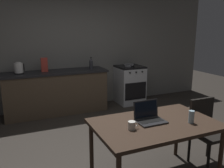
{
  "coord_description": "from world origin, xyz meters",
  "views": [
    {
      "loc": [
        -1.38,
        -2.93,
        1.79
      ],
      "look_at": [
        0.24,
        0.74,
        0.84
      ],
      "focal_mm": 38.48,
      "sensor_mm": 36.0,
      "label": 1
    }
  ],
  "objects_px": {
    "dining_table": "(155,128)",
    "electric_kettle": "(19,68)",
    "stove_oven": "(130,85)",
    "drinking_glass": "(191,117)",
    "chair": "(206,128)",
    "cereal_box": "(44,65)",
    "coffee_mug": "(132,125)",
    "bottle": "(91,64)",
    "laptop": "(149,117)",
    "frying_pan": "(129,65)"
  },
  "relations": [
    {
      "from": "stove_oven",
      "to": "cereal_box",
      "type": "bearing_deg",
      "value": 179.35
    },
    {
      "from": "frying_pan",
      "to": "cereal_box",
      "type": "bearing_deg",
      "value": 178.52
    },
    {
      "from": "chair",
      "to": "cereal_box",
      "type": "relative_size",
      "value": 3.03
    },
    {
      "from": "electric_kettle",
      "to": "cereal_box",
      "type": "bearing_deg",
      "value": 2.31
    },
    {
      "from": "laptop",
      "to": "electric_kettle",
      "type": "height_order",
      "value": "electric_kettle"
    },
    {
      "from": "frying_pan",
      "to": "chair",
      "type": "bearing_deg",
      "value": -96.25
    },
    {
      "from": "electric_kettle",
      "to": "drinking_glass",
      "type": "bearing_deg",
      "value": -61.63
    },
    {
      "from": "frying_pan",
      "to": "coffee_mug",
      "type": "bearing_deg",
      "value": -117.21
    },
    {
      "from": "electric_kettle",
      "to": "bottle",
      "type": "xyz_separation_m",
      "value": [
        1.48,
        -0.05,
        0.01
      ]
    },
    {
      "from": "dining_table",
      "to": "chair",
      "type": "relative_size",
      "value": 1.59
    },
    {
      "from": "chair",
      "to": "drinking_glass",
      "type": "relative_size",
      "value": 6.14
    },
    {
      "from": "laptop",
      "to": "coffee_mug",
      "type": "height_order",
      "value": "laptop"
    },
    {
      "from": "dining_table",
      "to": "coffee_mug",
      "type": "bearing_deg",
      "value": -170.13
    },
    {
      "from": "bottle",
      "to": "electric_kettle",
      "type": "bearing_deg",
      "value": 178.06
    },
    {
      "from": "drinking_glass",
      "to": "cereal_box",
      "type": "xyz_separation_m",
      "value": [
        -1.14,
        3.05,
        0.23
      ]
    },
    {
      "from": "dining_table",
      "to": "stove_oven",
      "type": "bearing_deg",
      "value": 67.41
    },
    {
      "from": "stove_oven",
      "to": "dining_table",
      "type": "bearing_deg",
      "value": -112.59
    },
    {
      "from": "dining_table",
      "to": "laptop",
      "type": "relative_size",
      "value": 4.36
    },
    {
      "from": "electric_kettle",
      "to": "drinking_glass",
      "type": "xyz_separation_m",
      "value": [
        1.64,
        -3.03,
        -0.2
      ]
    },
    {
      "from": "laptop",
      "to": "dining_table",
      "type": "bearing_deg",
      "value": -41.69
    },
    {
      "from": "stove_oven",
      "to": "drinking_glass",
      "type": "bearing_deg",
      "value": -105.27
    },
    {
      "from": "coffee_mug",
      "to": "electric_kettle",
      "type": "bearing_deg",
      "value": 107.89
    },
    {
      "from": "chair",
      "to": "cereal_box",
      "type": "bearing_deg",
      "value": 101.87
    },
    {
      "from": "bottle",
      "to": "dining_table",
      "type": "bearing_deg",
      "value": -94.14
    },
    {
      "from": "cereal_box",
      "to": "electric_kettle",
      "type": "bearing_deg",
      "value": -177.69
    },
    {
      "from": "stove_oven",
      "to": "coffee_mug",
      "type": "relative_size",
      "value": 7.61
    },
    {
      "from": "laptop",
      "to": "stove_oven",
      "type": "bearing_deg",
      "value": 78.45
    },
    {
      "from": "coffee_mug",
      "to": "laptop",
      "type": "bearing_deg",
      "value": 21.79
    },
    {
      "from": "coffee_mug",
      "to": "drinking_glass",
      "type": "relative_size",
      "value": 0.83
    },
    {
      "from": "stove_oven",
      "to": "drinking_glass",
      "type": "height_order",
      "value": "stove_oven"
    },
    {
      "from": "dining_table",
      "to": "chair",
      "type": "bearing_deg",
      "value": 4.71
    },
    {
      "from": "laptop",
      "to": "frying_pan",
      "type": "relative_size",
      "value": 0.8
    },
    {
      "from": "coffee_mug",
      "to": "bottle",
      "type": "bearing_deg",
      "value": 79.42
    },
    {
      "from": "stove_oven",
      "to": "bottle",
      "type": "xyz_separation_m",
      "value": [
        -0.99,
        -0.05,
        0.57
      ]
    },
    {
      "from": "dining_table",
      "to": "cereal_box",
      "type": "distance_m",
      "value": 3.01
    },
    {
      "from": "chair",
      "to": "coffee_mug",
      "type": "bearing_deg",
      "value": 167.95
    },
    {
      "from": "bottle",
      "to": "coffee_mug",
      "type": "relative_size",
      "value": 2.18
    },
    {
      "from": "coffee_mug",
      "to": "chair",
      "type": "bearing_deg",
      "value": 6.17
    },
    {
      "from": "drinking_glass",
      "to": "laptop",
      "type": "bearing_deg",
      "value": 150.59
    },
    {
      "from": "stove_oven",
      "to": "dining_table",
      "type": "height_order",
      "value": "stove_oven"
    },
    {
      "from": "laptop",
      "to": "frying_pan",
      "type": "height_order",
      "value": "laptop"
    },
    {
      "from": "stove_oven",
      "to": "drinking_glass",
      "type": "xyz_separation_m",
      "value": [
        -0.83,
        -3.03,
        0.36
      ]
    },
    {
      "from": "dining_table",
      "to": "coffee_mug",
      "type": "xyz_separation_m",
      "value": [
        -0.33,
        -0.06,
        0.11
      ]
    },
    {
      "from": "chair",
      "to": "bottle",
      "type": "bearing_deg",
      "value": 85.06
    },
    {
      "from": "coffee_mug",
      "to": "cereal_box",
      "type": "relative_size",
      "value": 0.41
    },
    {
      "from": "dining_table",
      "to": "electric_kettle",
      "type": "height_order",
      "value": "electric_kettle"
    },
    {
      "from": "stove_oven",
      "to": "dining_table",
      "type": "relative_size",
      "value": 0.65
    },
    {
      "from": "electric_kettle",
      "to": "coffee_mug",
      "type": "height_order",
      "value": "electric_kettle"
    },
    {
      "from": "chair",
      "to": "coffee_mug",
      "type": "relative_size",
      "value": 7.39
    },
    {
      "from": "frying_pan",
      "to": "coffee_mug",
      "type": "distance_m",
      "value": 3.25
    }
  ]
}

